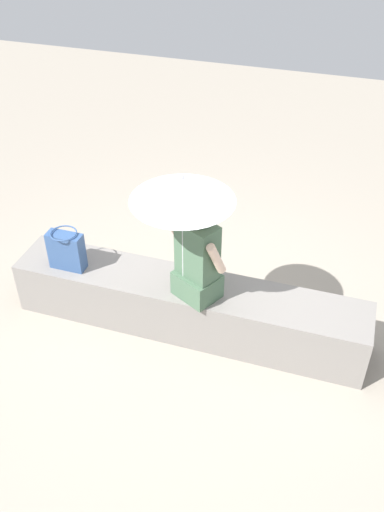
% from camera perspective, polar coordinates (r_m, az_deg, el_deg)
% --- Properties ---
extents(ground_plane, '(14.00, 14.00, 0.00)m').
position_cam_1_polar(ground_plane, '(5.00, -0.48, -7.29)').
color(ground_plane, '#9E9384').
extents(stone_bench, '(3.08, 0.51, 0.50)m').
position_cam_1_polar(stone_bench, '(4.82, -0.50, -5.18)').
color(stone_bench, gray).
rests_on(stone_bench, ground).
extents(person_seated, '(0.51, 0.41, 0.90)m').
position_cam_1_polar(person_seated, '(4.31, 0.55, -0.14)').
color(person_seated, '#47664C').
rests_on(person_seated, stone_bench).
extents(parasol, '(0.78, 0.78, 1.13)m').
position_cam_1_polar(parasol, '(3.94, -0.99, 6.88)').
color(parasol, '#B7B7BC').
rests_on(parasol, stone_bench).
extents(handbag_black, '(0.31, 0.23, 0.37)m').
position_cam_1_polar(handbag_black, '(4.85, -12.86, 0.59)').
color(handbag_black, '#335184').
rests_on(handbag_black, stone_bench).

